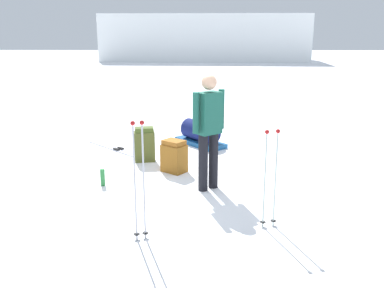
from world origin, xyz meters
TOP-DOWN VIEW (x-y plane):
  - ground_plane at (0.00, 0.00)m, footprint 80.00×80.00m
  - distant_snow_ridge at (0.60, 26.13)m, footprint 14.66×5.72m
  - skier_standing at (0.24, 0.03)m, footprint 0.46×0.40m
  - ski_pair_near at (-1.47, 2.08)m, footprint 1.52×1.51m
  - backpack_large_dark at (-0.87, 1.40)m, footprint 0.39×0.28m
  - backpack_bright at (-0.31, 0.81)m, footprint 0.47×0.45m
  - ski_poles_planted_near at (-0.56, -1.55)m, footprint 0.16×0.10m
  - ski_poles_planted_far at (0.94, -1.21)m, footprint 0.20×0.11m
  - gear_sled at (0.14, 2.53)m, footprint 1.08×1.17m
  - thermos_bottle at (-1.36, 0.14)m, footprint 0.07×0.07m

SIDE VIEW (x-z plane):
  - ground_plane at x=0.00m, z-range 0.00..0.00m
  - ski_pair_near at x=-1.47m, z-range -0.01..0.04m
  - thermos_bottle at x=-1.36m, z-range 0.00..0.26m
  - gear_sled at x=0.14m, z-range -0.02..0.47m
  - backpack_bright at x=-0.31m, z-range -0.01..0.54m
  - backpack_large_dark at x=-0.87m, z-range -0.01..0.61m
  - ski_poles_planted_far at x=0.94m, z-range 0.07..1.28m
  - ski_poles_planted_near at x=-0.56m, z-range 0.07..1.45m
  - skier_standing at x=0.24m, z-range 0.10..1.80m
  - distant_snow_ridge at x=0.60m, z-range 0.00..3.23m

